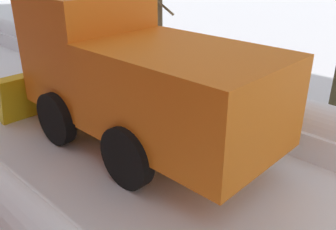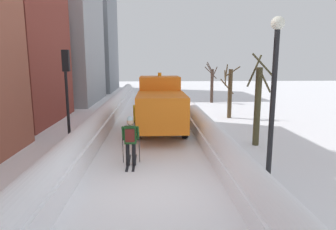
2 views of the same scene
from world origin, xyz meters
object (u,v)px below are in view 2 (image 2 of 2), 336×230
skier (130,138)px  bare_tree_far (212,84)px  traffic_light_pole (67,80)px  bare_tree_near (258,104)px  bare_tree_mid (230,92)px  plow_truck (161,105)px  street_lamp (274,79)px

skier → bare_tree_far: 17.59m
traffic_light_pole → bare_tree_near: size_ratio=1.03×
bare_tree_near → bare_tree_mid: size_ratio=1.14×
bare_tree_far → skier: bearing=-111.0°
bare_tree_mid → bare_tree_far: bare_tree_far is taller
bare_tree_near → bare_tree_far: size_ratio=1.09×
bare_tree_near → bare_tree_mid: 6.57m
skier → plow_truck: bearing=75.9°
traffic_light_pole → bare_tree_far: 16.65m
plow_truck → skier: 5.04m
skier → bare_tree_mid: bearing=56.2°
bare_tree_far → street_lamp: bearing=-95.9°
bare_tree_mid → street_lamp: bearing=-98.1°
plow_truck → skier: size_ratio=3.31×
plow_truck → skier: (-1.22, -4.87, -0.48)m
skier → bare_tree_far: (6.30, 16.40, 0.71)m
bare_tree_near → bare_tree_mid: bearing=85.6°
plow_truck → bare_tree_near: size_ratio=1.48×
skier → traffic_light_pole: bearing=138.2°
skier → traffic_light_pole: traffic_light_pole is taller
bare_tree_mid → bare_tree_far: (0.36, 7.52, -0.03)m
bare_tree_mid → traffic_light_pole: bearing=-144.1°
plow_truck → bare_tree_mid: bearing=40.4°
traffic_light_pole → bare_tree_mid: traffic_light_pole is taller
bare_tree_far → bare_tree_mid: bearing=-92.7°
plow_truck → traffic_light_pole: 4.90m
street_lamp → skier: bearing=161.5°
plow_truck → skier: bearing=-104.1°
skier → bare_tree_mid: bare_tree_mid is taller
skier → bare_tree_near: bearing=23.3°
plow_truck → street_lamp: size_ratio=1.20×
bare_tree_far → bare_tree_near: bearing=-93.5°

